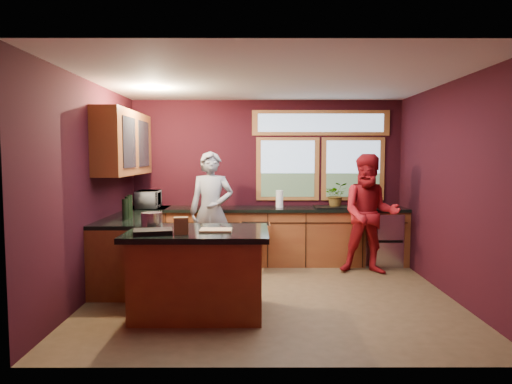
{
  "coord_description": "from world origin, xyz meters",
  "views": [
    {
      "loc": [
        -0.2,
        -5.69,
        1.77
      ],
      "look_at": [
        -0.19,
        0.4,
        1.29
      ],
      "focal_mm": 32.0,
      "sensor_mm": 36.0,
      "label": 1
    }
  ],
  "objects_px": {
    "cutting_board": "(216,230)",
    "stock_pot": "(152,220)",
    "person_grey": "(211,212)",
    "person_red": "(370,214)",
    "island": "(199,271)"
  },
  "relations": [
    {
      "from": "person_red",
      "to": "island",
      "type": "bearing_deg",
      "value": -133.63
    },
    {
      "from": "person_red",
      "to": "cutting_board",
      "type": "xyz_separation_m",
      "value": [
        -2.15,
        -1.8,
        0.05
      ]
    },
    {
      "from": "stock_pot",
      "to": "person_grey",
      "type": "bearing_deg",
      "value": 73.96
    },
    {
      "from": "stock_pot",
      "to": "person_red",
      "type": "bearing_deg",
      "value": 28.91
    },
    {
      "from": "person_grey",
      "to": "cutting_board",
      "type": "relative_size",
      "value": 5.25
    },
    {
      "from": "cutting_board",
      "to": "person_red",
      "type": "bearing_deg",
      "value": 39.95
    },
    {
      "from": "person_grey",
      "to": "person_red",
      "type": "xyz_separation_m",
      "value": [
        2.39,
        -0.17,
        -0.02
      ]
    },
    {
      "from": "person_grey",
      "to": "stock_pot",
      "type": "height_order",
      "value": "person_grey"
    },
    {
      "from": "cutting_board",
      "to": "stock_pot",
      "type": "distance_m",
      "value": 0.78
    },
    {
      "from": "person_grey",
      "to": "cutting_board",
      "type": "height_order",
      "value": "person_grey"
    },
    {
      "from": "person_grey",
      "to": "person_red",
      "type": "bearing_deg",
      "value": -3.74
    },
    {
      "from": "island",
      "to": "person_grey",
      "type": "distance_m",
      "value": 1.97
    },
    {
      "from": "person_red",
      "to": "cutting_board",
      "type": "height_order",
      "value": "person_red"
    },
    {
      "from": "person_grey",
      "to": "stock_pot",
      "type": "bearing_deg",
      "value": -105.7
    },
    {
      "from": "cutting_board",
      "to": "island",
      "type": "bearing_deg",
      "value": 165.96
    }
  ]
}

